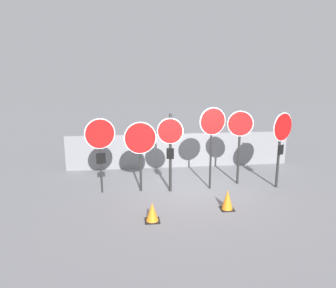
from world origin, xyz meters
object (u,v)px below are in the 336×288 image
Objects in this scene: stop_sign_0 at (100,139)px; traffic_cone_1 at (152,212)px; stop_sign_1 at (140,142)px; stop_sign_4 at (240,132)px; stop_sign_3 at (212,128)px; stop_sign_5 at (282,135)px; stop_sign_2 at (170,140)px; traffic_cone_0 at (227,200)px.

stop_sign_0 is 4.70× the size of traffic_cone_1.
stop_sign_1 is 3.11m from stop_sign_4.
stop_sign_0 is 0.89× the size of stop_sign_3.
stop_sign_5 reaches higher than traffic_cone_1.
stop_sign_4 reaches higher than stop_sign_5.
stop_sign_2 reaches higher than traffic_cone_0.
stop_sign_0 is at bearing 175.20° from stop_sign_1.
stop_sign_2 is 1.00× the size of stop_sign_5.
stop_sign_0 is 3.95m from traffic_cone_0.
stop_sign_4 is (2.22, 0.40, 0.13)m from stop_sign_2.
stop_sign_1 reaches higher than traffic_cone_1.
traffic_cone_1 is at bearing -127.65° from stop_sign_4.
stop_sign_3 is (3.28, -0.04, 0.24)m from stop_sign_0.
stop_sign_1 reaches higher than traffic_cone_0.
traffic_cone_1 is at bearing -99.04° from stop_sign_2.
stop_sign_3 is (2.13, -0.02, 0.37)m from stop_sign_1.
traffic_cone_1 is at bearing -72.58° from stop_sign_0.
stop_sign_0 is at bearing 149.07° from stop_sign_5.
stop_sign_2 reaches higher than stop_sign_5.
traffic_cone_0 is (1.34, -1.43, -1.31)m from stop_sign_2.
traffic_cone_1 is (0.20, -1.97, -1.29)m from stop_sign_1.
stop_sign_1 is at bearing 148.89° from stop_sign_5.
traffic_cone_0 is at bearing -174.82° from stop_sign_5.
stop_sign_0 is 4.25m from stop_sign_4.
stop_sign_4 reaches higher than traffic_cone_0.
stop_sign_4 reaches higher than traffic_cone_1.
stop_sign_2 reaches higher than stop_sign_0.
stop_sign_3 is at bearing 45.41° from traffic_cone_1.
stop_sign_4 is 3.96m from traffic_cone_1.
stop_sign_3 is at bearing 93.04° from traffic_cone_0.
stop_sign_4 reaches higher than stop_sign_2.
stop_sign_2 is at bearing 171.84° from stop_sign_3.
stop_sign_0 is 2.02m from stop_sign_2.
stop_sign_0 is 4.10× the size of traffic_cone_0.
stop_sign_3 reaches higher than stop_sign_0.
stop_sign_3 is at bearing -4.15° from stop_sign_1.
stop_sign_0 is at bearing 124.05° from traffic_cone_1.
stop_sign_2 is at bearing -9.94° from stop_sign_1.
stop_sign_3 reaches higher than traffic_cone_0.
stop_sign_5 is (3.36, -0.05, 0.09)m from stop_sign_2.
stop_sign_3 is 2.12m from stop_sign_5.
stop_sign_3 reaches higher than stop_sign_2.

